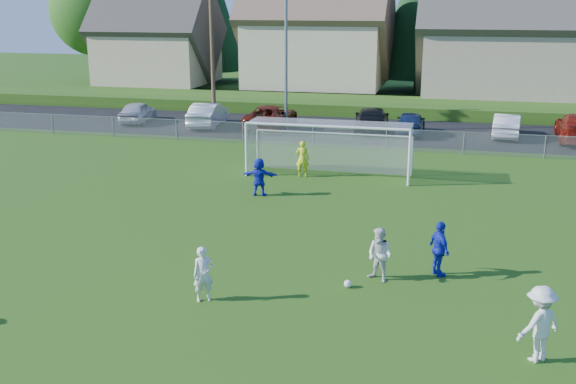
# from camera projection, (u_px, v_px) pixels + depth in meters

# --- Properties ---
(ground) EXTENTS (160.00, 160.00, 0.00)m
(ground) POSITION_uv_depth(u_px,v_px,m) (208.00, 338.00, 15.93)
(ground) COLOR #193D0C
(ground) RESTS_ON ground
(asphalt_lot) EXTENTS (60.00, 60.00, 0.00)m
(asphalt_lot) POSITION_uv_depth(u_px,v_px,m) (362.00, 130.00, 41.64)
(asphalt_lot) COLOR black
(asphalt_lot) RESTS_ON ground
(grass_embankment) EXTENTS (70.00, 6.00, 0.80)m
(grass_embankment) POSITION_uv_depth(u_px,v_px,m) (376.00, 106.00, 48.54)
(grass_embankment) COLOR #1E420F
(grass_embankment) RESTS_ON ground
(soccer_ball) EXTENTS (0.22, 0.22, 0.22)m
(soccer_ball) POSITION_uv_depth(u_px,v_px,m) (348.00, 284.00, 18.74)
(soccer_ball) COLOR white
(soccer_ball) RESTS_ON ground
(player_white_a) EXTENTS (0.65, 0.59, 1.50)m
(player_white_a) POSITION_uv_depth(u_px,v_px,m) (203.00, 274.00, 17.76)
(player_white_a) COLOR silver
(player_white_a) RESTS_ON ground
(player_white_b) EXTENTS (0.95, 0.89, 1.56)m
(player_white_b) POSITION_uv_depth(u_px,v_px,m) (380.00, 255.00, 19.02)
(player_white_b) COLOR silver
(player_white_b) RESTS_ON ground
(player_white_c) EXTENTS (1.30, 1.22, 1.76)m
(player_white_c) POSITION_uv_depth(u_px,v_px,m) (540.00, 324.00, 14.74)
(player_white_c) COLOR silver
(player_white_c) RESTS_ON ground
(player_blue_a) EXTENTS (0.84, 1.03, 1.65)m
(player_blue_a) POSITION_uv_depth(u_px,v_px,m) (439.00, 249.00, 19.36)
(player_blue_a) COLOR #1321B6
(player_blue_a) RESTS_ON ground
(player_blue_b) EXTENTS (1.48, 0.56, 1.57)m
(player_blue_b) POSITION_uv_depth(u_px,v_px,m) (259.00, 177.00, 27.49)
(player_blue_b) COLOR #1321B6
(player_blue_b) RESTS_ON ground
(goalkeeper) EXTENTS (0.63, 0.44, 1.66)m
(goalkeeper) POSITION_uv_depth(u_px,v_px,m) (302.00, 159.00, 30.46)
(goalkeeper) COLOR #D2E41A
(goalkeeper) RESTS_ON ground
(car_a) EXTENTS (2.17, 4.23, 1.38)m
(car_a) POSITION_uv_depth(u_px,v_px,m) (138.00, 112.00, 44.27)
(car_a) COLOR #B4B4BC
(car_a) RESTS_ON ground
(car_b) EXTENTS (2.01, 4.74, 1.52)m
(car_b) POSITION_uv_depth(u_px,v_px,m) (208.00, 115.00, 42.76)
(car_b) COLOR silver
(car_b) RESTS_ON ground
(car_c) EXTENTS (2.59, 5.48, 1.51)m
(car_c) POSITION_uv_depth(u_px,v_px,m) (271.00, 117.00, 41.89)
(car_c) COLOR #531209
(car_c) RESTS_ON ground
(car_d) EXTENTS (2.59, 5.27, 1.47)m
(car_d) POSITION_uv_depth(u_px,v_px,m) (372.00, 119.00, 41.11)
(car_d) COLOR black
(car_d) RESTS_ON ground
(car_e) EXTENTS (1.66, 4.09, 1.39)m
(car_e) POSITION_uv_depth(u_px,v_px,m) (410.00, 123.00, 40.18)
(car_e) COLOR #142349
(car_e) RESTS_ON ground
(car_f) EXTENTS (1.84, 4.30, 1.38)m
(car_f) POSITION_uv_depth(u_px,v_px,m) (507.00, 125.00, 39.40)
(car_f) COLOR white
(car_f) RESTS_ON ground
(soccer_goal) EXTENTS (7.42, 1.90, 2.50)m
(soccer_goal) POSITION_uv_depth(u_px,v_px,m) (330.00, 140.00, 30.49)
(soccer_goal) COLOR white
(soccer_goal) RESTS_ON ground
(chainlink_fence) EXTENTS (52.06, 0.06, 1.20)m
(chainlink_fence) POSITION_uv_depth(u_px,v_px,m) (349.00, 137.00, 36.33)
(chainlink_fence) COLOR gray
(chainlink_fence) RESTS_ON ground
(streetlight) EXTENTS (1.38, 0.18, 9.00)m
(streetlight) POSITION_uv_depth(u_px,v_px,m) (287.00, 51.00, 39.93)
(streetlight) COLOR slate
(streetlight) RESTS_ON ground
(utility_pole) EXTENTS (1.60, 0.26, 10.00)m
(utility_pole) POSITION_uv_depth(u_px,v_px,m) (212.00, 44.00, 41.93)
(utility_pole) COLOR #473321
(utility_pole) RESTS_ON ground
(houses_row) EXTENTS (53.90, 11.45, 13.27)m
(houses_row) POSITION_uv_depth(u_px,v_px,m) (415.00, 6.00, 53.18)
(houses_row) COLOR tan
(houses_row) RESTS_ON ground
(tree_row) EXTENTS (65.98, 12.36, 13.80)m
(tree_row) POSITION_uv_depth(u_px,v_px,m) (409.00, 11.00, 59.37)
(tree_row) COLOR #382616
(tree_row) RESTS_ON ground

